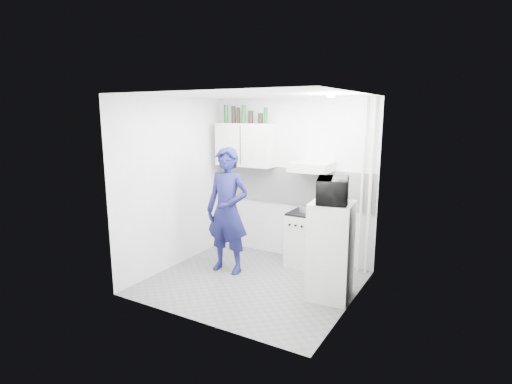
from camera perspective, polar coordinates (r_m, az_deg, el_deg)
The scene contains 24 objects.
floor at distance 5.82m, azimuth -0.53°, elevation -12.78°, with size 2.80×2.80×0.00m, color slate.
ceiling at distance 5.32m, azimuth -0.59°, elevation 13.73°, with size 2.80×2.80×0.00m, color white.
wall_back at distance 6.51m, azimuth 5.04°, elevation 1.76°, with size 2.80×2.80×0.00m, color white.
wall_left at distance 6.24m, azimuth -11.71°, elevation 1.14°, with size 2.60×2.60×0.00m, color white.
wall_right at distance 4.88m, azimuth 13.77°, elevation -1.76°, with size 2.60×2.60×0.00m, color white.
person at distance 5.94m, azimuth -4.10°, elevation -2.67°, with size 0.69×0.45×1.88m, color #151747.
stove at distance 6.35m, azimuth 7.04°, elevation -6.78°, with size 0.52×0.52×0.83m, color silver.
fridge at distance 5.25m, azimuth 10.60°, elevation -8.26°, with size 0.53×0.53×1.27m, color white.
stove_top at distance 6.23m, azimuth 7.14°, elevation -3.03°, with size 0.50×0.50×0.03m, color black.
saucepan at distance 6.25m, azimuth 7.01°, elevation -2.39°, with size 0.17×0.17×0.10m, color silver.
microwave at distance 5.04m, azimuth 10.92°, elevation 0.22°, with size 0.38×0.56×0.31m, color black.
bottle_a at distance 6.83m, azimuth -4.32°, elevation 11.06°, with size 0.07×0.07×0.30m, color #144C1E.
bottle_b at distance 6.75m, azimuth -3.24°, elevation 10.99°, with size 0.07×0.07×0.28m, color black.
bottle_c at distance 6.70m, azimuth -2.54°, elevation 10.88°, with size 0.06×0.06×0.25m, color black.
bottle_d at distance 6.64m, azimuth -1.78°, elevation 11.05°, with size 0.07×0.07×0.29m, color #144C1E.
canister_a at distance 6.57m, azimuth -0.75°, elevation 10.67°, with size 0.08×0.08×0.20m, color black.
canister_b at distance 6.48m, azimuth 0.64°, elevation 10.49°, with size 0.09×0.09×0.17m, color black.
bottle_e at distance 6.44m, azimuth 1.39°, elevation 10.87°, with size 0.06×0.06×0.25m, color #144C1E.
upper_cabinet at distance 6.64m, azimuth -1.44°, elevation 6.77°, with size 1.00×0.35×0.70m, color white.
range_hood at distance 6.07m, azimuth 7.94°, elevation 3.57°, with size 0.60×0.50×0.14m, color silver.
backsplash at distance 6.52m, azimuth 4.97°, elevation 0.87°, with size 2.74×0.03×0.60m, color white.
pipe_a at distance 6.01m, azimuth 16.01°, elevation 0.56°, with size 0.05×0.05×2.60m, color silver.
pipe_b at distance 6.04m, azimuth 14.91°, elevation 0.67°, with size 0.04×0.04×2.60m, color silver.
ceiling_spot_fixture at distance 5.07m, azimuth 10.66°, elevation 13.31°, with size 0.10×0.10×0.02m, color white.
Camera 1 is at (2.70, -4.58, 2.38)m, focal length 28.00 mm.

